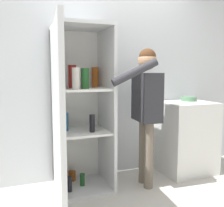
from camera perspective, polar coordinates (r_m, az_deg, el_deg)
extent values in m
cube|color=silver|center=(3.29, -2.89, 6.26)|extent=(7.00, 0.06, 2.55)
cube|color=silver|center=(3.14, -6.19, -17.41)|extent=(0.59, 0.59, 0.04)
cube|color=silver|center=(2.91, -6.65, 16.36)|extent=(0.59, 0.59, 0.04)
cube|color=white|center=(3.16, -7.69, -0.55)|extent=(0.59, 0.03, 1.74)
cube|color=silver|center=(2.84, -11.84, -1.46)|extent=(0.03, 0.59, 1.74)
cube|color=silver|center=(2.98, -1.24, -0.94)|extent=(0.04, 0.59, 1.74)
cube|color=white|center=(2.94, -6.35, -6.09)|extent=(0.52, 0.52, 0.02)
cube|color=white|center=(2.88, -6.47, 3.09)|extent=(0.52, 0.52, 0.02)
cube|color=silver|center=(2.26, -11.19, -3.54)|extent=(0.11, 0.59, 1.74)
cylinder|color=beige|center=(2.69, -7.88, 5.42)|extent=(0.08, 0.08, 0.22)
cylinder|color=maroon|center=(2.91, -8.63, 5.81)|extent=(0.09, 0.09, 0.25)
cylinder|color=black|center=(2.84, -4.34, -4.33)|extent=(0.06, 0.06, 0.19)
cylinder|color=#9E4C19|center=(3.24, -8.67, -15.29)|extent=(0.08, 0.08, 0.11)
cylinder|color=teal|center=(2.93, -10.34, -3.97)|extent=(0.09, 0.09, 0.20)
cylinder|color=black|center=(2.96, -9.32, -16.93)|extent=(0.06, 0.06, 0.16)
cylinder|color=#1E5123|center=(2.77, -5.90, 5.45)|extent=(0.08, 0.08, 0.22)
cylinder|color=#9E4C19|center=(3.07, -3.69, 5.74)|extent=(0.08, 0.08, 0.23)
cylinder|color=#B78C1E|center=(3.13, -10.18, -16.18)|extent=(0.06, 0.06, 0.11)
cylinder|color=#1E5123|center=(3.09, -6.48, -16.14)|extent=(0.05, 0.05, 0.14)
cylinder|color=#726656|center=(3.02, 8.00, -11.09)|extent=(0.10, 0.10, 0.76)
cylinder|color=#726656|center=(3.17, 6.81, -10.24)|extent=(0.10, 0.10, 0.76)
cube|color=#2D2D33|center=(2.97, 7.58, 1.41)|extent=(0.26, 0.42, 0.54)
sphere|color=tan|center=(2.96, 7.70, 9.26)|extent=(0.21, 0.21, 0.21)
sphere|color=#4C2D19|center=(2.96, 7.71, 9.96)|extent=(0.19, 0.19, 0.19)
cylinder|color=#2D2D33|center=(2.66, 5.02, 6.81)|extent=(0.50, 0.13, 0.29)
cylinder|color=#2D2D33|center=(3.18, 5.98, 1.29)|extent=(0.08, 0.08, 0.51)
cube|color=white|center=(3.59, 15.79, -7.04)|extent=(0.65, 0.58, 0.92)
cylinder|color=#517F5B|center=(3.65, 16.37, 0.97)|extent=(0.21, 0.21, 0.06)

